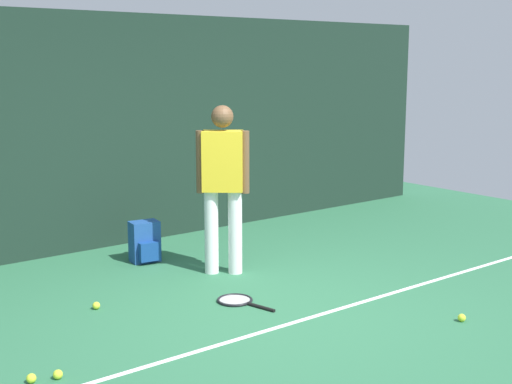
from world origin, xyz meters
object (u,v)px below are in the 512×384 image
at_px(backpack, 145,243).
at_px(tennis_ball_near_player, 462,318).
at_px(tennis_player, 223,179).
at_px(tennis_ball_by_fence, 31,378).
at_px(tennis_ball_far_left, 96,306).
at_px(tennis_ball_mid_court, 58,374).
at_px(tennis_racket, 237,301).

relative_size(backpack, tennis_ball_near_player, 6.67).
height_order(tennis_player, tennis_ball_by_fence, tennis_player).
distance_m(tennis_ball_near_player, tennis_ball_far_left, 3.11).
bearing_deg(tennis_player, tennis_ball_far_left, 47.43).
bearing_deg(tennis_ball_far_left, tennis_ball_mid_court, -126.22).
distance_m(backpack, tennis_ball_near_player, 3.40).
height_order(tennis_ball_near_player, tennis_ball_far_left, same).
distance_m(tennis_player, backpack, 1.21).
bearing_deg(tennis_ball_near_player, tennis_player, 107.95).
relative_size(tennis_ball_by_fence, tennis_ball_far_left, 1.00).
xyz_separation_m(tennis_player, tennis_racket, (-0.42, -0.80, -0.95)).
height_order(tennis_racket, tennis_ball_mid_court, tennis_ball_mid_court).
height_order(tennis_racket, tennis_ball_by_fence, tennis_ball_by_fence).
xyz_separation_m(tennis_ball_mid_court, tennis_ball_far_left, (0.81, 1.10, 0.00)).
xyz_separation_m(backpack, tennis_ball_near_player, (1.18, -3.18, -0.18)).
bearing_deg(tennis_ball_mid_court, backpack, 48.76).
bearing_deg(tennis_player, tennis_ball_by_fence, 66.87).
bearing_deg(tennis_racket, tennis_ball_far_left, 47.86).
height_order(tennis_player, backpack, tennis_player).
relative_size(tennis_racket, tennis_ball_far_left, 9.64).
bearing_deg(tennis_ball_far_left, tennis_ball_near_player, -43.56).
relative_size(tennis_racket, tennis_ball_mid_court, 9.64).
height_order(tennis_player, tennis_racket, tennis_player).
height_order(tennis_racket, backpack, backpack).
bearing_deg(tennis_ball_far_left, tennis_player, 7.29).
bearing_deg(tennis_racket, tennis_ball_mid_court, 92.06).
height_order(backpack, tennis_ball_by_fence, backpack).
distance_m(tennis_player, tennis_ball_near_player, 2.62).
bearing_deg(tennis_player, backpack, -23.33).
distance_m(tennis_racket, tennis_ball_by_fence, 2.10).
xyz_separation_m(tennis_ball_near_player, tennis_ball_by_fence, (-3.23, 1.09, 0.00)).
bearing_deg(tennis_player, tennis_ball_mid_court, 69.48).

